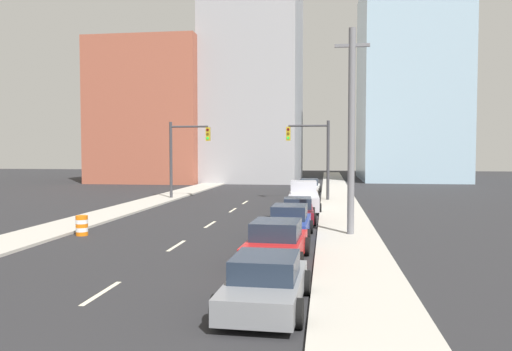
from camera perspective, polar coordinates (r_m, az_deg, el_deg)
The scene contains 21 objects.
sidewalk_left at distance 50.71m, azimuth -7.46°, elevation -1.68°, with size 2.82×88.26×0.13m.
sidewalk_right at distance 48.89m, azimuth 9.18°, elevation -1.86°, with size 2.82×88.26×0.13m.
lane_stripe_at_9m at distance 15.05m, azimuth -17.23°, elevation -12.68°, with size 0.16×2.40×0.01m, color beige.
lane_stripe_at_16m at distance 21.50m, azimuth -9.08°, elevation -7.92°, with size 0.16×2.40×0.01m, color beige.
lane_stripe_at_22m at distance 27.40m, azimuth -5.26°, elevation -5.58°, with size 0.16×2.40×0.01m, color beige.
lane_stripe_at_28m at distance 33.87m, azimuth -2.67°, elevation -3.97°, with size 0.16×2.40×0.01m, color beige.
lane_stripe_at_34m at distance 38.98m, azimuth -1.25°, elevation -3.08°, with size 0.16×2.40×0.01m, color beige.
building_brick_left at distance 68.91m, azimuth -11.10°, elevation 6.90°, with size 14.00×16.00×17.99m.
building_office_center at distance 70.46m, azimuth 0.02°, elevation 11.52°, with size 12.00×20.00×29.39m.
building_glass_right at distance 74.49m, azimuth 16.95°, elevation 10.19°, with size 13.00×20.00×27.49m.
traffic_signal_left at distance 41.87m, azimuth -8.51°, elevation 2.89°, with size 3.47×0.35×6.43m.
traffic_signal_right at distance 40.15m, azimuth 6.93°, elevation 2.90°, with size 3.47×0.35×6.43m.
utility_pole_right_mid at distance 23.58m, azimuth 10.85°, elevation 5.07°, with size 1.60×0.32×9.64m.
traffic_barrel at distance 25.08m, azimuth -19.29°, elevation -5.42°, with size 0.56×0.56×0.95m.
sedan_gray at distance 12.95m, azimuth 1.09°, elevation -12.24°, with size 2.20×4.35×1.36m.
sedan_red at distance 17.98m, azimuth 2.32°, elevation -7.76°, with size 2.31×4.55×1.51m.
sedan_blue at distance 23.05m, azimuth 3.86°, elevation -5.44°, with size 2.09×4.44×1.52m.
sedan_maroon at distance 28.18m, azimuth 4.79°, elevation -4.04°, with size 2.17×4.57×1.38m.
pickup_truck_silver at distance 34.09m, azimuth 5.46°, elevation -2.60°, with size 2.46×5.97×1.94m.
sedan_brown at distance 41.08m, azimuth 5.83°, elevation -1.90°, with size 2.16×4.36×1.39m.
sedan_white at distance 47.37m, azimuth 6.15°, elevation -1.29°, with size 2.12×4.73×1.39m.
Camera 1 is at (6.23, -4.59, 3.98)m, focal length 35.00 mm.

